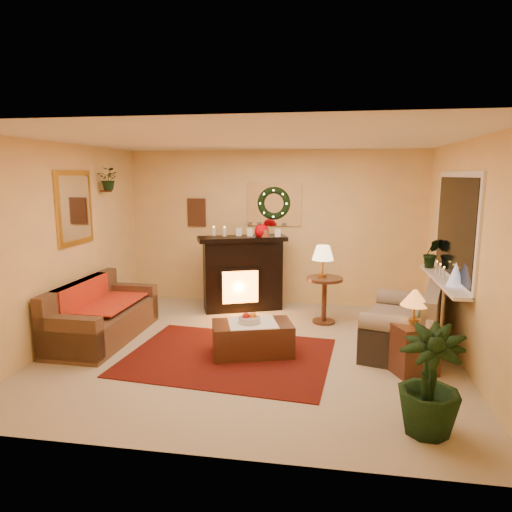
% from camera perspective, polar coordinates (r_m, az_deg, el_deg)
% --- Properties ---
extents(floor, '(5.00, 5.00, 0.00)m').
position_cam_1_polar(floor, '(5.91, -0.56, -11.65)').
color(floor, beige).
rests_on(floor, ground).
extents(ceiling, '(5.00, 5.00, 0.00)m').
position_cam_1_polar(ceiling, '(5.50, -0.61, 14.39)').
color(ceiling, white).
rests_on(ceiling, ground).
extents(wall_back, '(5.00, 5.00, 0.00)m').
position_cam_1_polar(wall_back, '(7.76, 2.26, 3.52)').
color(wall_back, '#EFD88C').
rests_on(wall_back, ground).
extents(wall_front, '(5.00, 5.00, 0.00)m').
position_cam_1_polar(wall_front, '(3.41, -7.07, -5.09)').
color(wall_front, '#EFD88C').
rests_on(wall_front, ground).
extents(wall_left, '(4.50, 4.50, 0.00)m').
position_cam_1_polar(wall_left, '(6.47, -22.98, 1.40)').
color(wall_left, '#EFD88C').
rests_on(wall_left, ground).
extents(wall_right, '(4.50, 4.50, 0.00)m').
position_cam_1_polar(wall_right, '(5.70, 25.04, 0.17)').
color(wall_right, '#EFD88C').
rests_on(wall_right, ground).
extents(area_rug, '(2.58, 2.04, 0.01)m').
position_cam_1_polar(area_rug, '(5.70, -3.48, -12.45)').
color(area_rug, '#45170D').
rests_on(area_rug, floor).
extents(sofa, '(0.83, 1.83, 0.78)m').
position_cam_1_polar(sofa, '(6.50, -18.55, -6.15)').
color(sofa, brown).
rests_on(sofa, floor).
extents(red_throw, '(0.74, 1.20, 0.02)m').
position_cam_1_polar(red_throw, '(6.65, -18.12, -5.53)').
color(red_throw, red).
rests_on(red_throw, sofa).
extents(fireplace, '(1.31, 0.82, 1.15)m').
position_cam_1_polar(fireplace, '(7.45, -1.68, -2.61)').
color(fireplace, black).
rests_on(fireplace, floor).
extents(poinsettia, '(0.23, 0.23, 0.23)m').
position_cam_1_polar(poinsettia, '(7.28, 0.73, 3.09)').
color(poinsettia, '#BE0007').
rests_on(poinsettia, fireplace).
extents(mantel_candle_a, '(0.06, 0.06, 0.19)m').
position_cam_1_polar(mantel_candle_a, '(7.42, -5.30, 2.87)').
color(mantel_candle_a, beige).
rests_on(mantel_candle_a, fireplace).
extents(mantel_candle_b, '(0.06, 0.06, 0.19)m').
position_cam_1_polar(mantel_candle_b, '(7.36, -3.95, 2.83)').
color(mantel_candle_b, white).
rests_on(mantel_candle_b, fireplace).
extents(mantel_mirror, '(0.92, 0.02, 0.72)m').
position_cam_1_polar(mantel_mirror, '(7.71, 2.26, 6.46)').
color(mantel_mirror, white).
rests_on(mantel_mirror, wall_back).
extents(wreath, '(0.55, 0.11, 0.55)m').
position_cam_1_polar(wreath, '(7.67, 2.23, 6.59)').
color(wreath, '#194719').
rests_on(wreath, wall_back).
extents(wall_art, '(0.32, 0.03, 0.48)m').
position_cam_1_polar(wall_art, '(8.00, -7.44, 5.44)').
color(wall_art, '#381E11').
rests_on(wall_art, wall_back).
extents(gold_mirror, '(0.03, 0.84, 1.00)m').
position_cam_1_polar(gold_mirror, '(6.66, -21.73, 5.61)').
color(gold_mirror, gold).
rests_on(gold_mirror, wall_left).
extents(hanging_plant, '(0.33, 0.28, 0.36)m').
position_cam_1_polar(hanging_plant, '(7.24, -17.83, 7.89)').
color(hanging_plant, '#194719').
rests_on(hanging_plant, wall_left).
extents(loveseat, '(1.18, 1.60, 0.83)m').
position_cam_1_polar(loveseat, '(6.07, 17.87, -7.33)').
color(loveseat, '#7E6B54').
rests_on(loveseat, floor).
extents(window_frame, '(0.03, 1.86, 1.36)m').
position_cam_1_polar(window_frame, '(6.19, 23.73, 3.32)').
color(window_frame, white).
rests_on(window_frame, wall_right).
extents(window_glass, '(0.02, 1.70, 1.22)m').
position_cam_1_polar(window_glass, '(6.18, 23.59, 3.33)').
color(window_glass, black).
rests_on(window_glass, wall_right).
extents(window_sill, '(0.22, 1.86, 0.04)m').
position_cam_1_polar(window_sill, '(6.27, 22.36, -2.82)').
color(window_sill, white).
rests_on(window_sill, wall_right).
extents(mini_tree, '(0.19, 0.19, 0.29)m').
position_cam_1_polar(mini_tree, '(5.85, 23.68, -2.09)').
color(mini_tree, silver).
rests_on(mini_tree, window_sill).
extents(sill_plant, '(0.30, 0.24, 0.54)m').
position_cam_1_polar(sill_plant, '(6.89, 21.11, 0.20)').
color(sill_plant, '#1E5E26').
rests_on(sill_plant, window_sill).
extents(side_table_round, '(0.68, 0.68, 0.69)m').
position_cam_1_polar(side_table_round, '(6.91, 8.51, -5.65)').
color(side_table_round, black).
rests_on(side_table_round, floor).
extents(lamp_cream, '(0.32, 0.32, 0.49)m').
position_cam_1_polar(lamp_cream, '(6.81, 8.33, -1.09)').
color(lamp_cream, '#FFE89D').
rests_on(lamp_cream, side_table_round).
extents(end_table_square, '(0.60, 0.60, 0.56)m').
position_cam_1_polar(end_table_square, '(5.50, 18.87, -10.88)').
color(end_table_square, '#4B2E21').
rests_on(end_table_square, floor).
extents(lamp_tiffany, '(0.31, 0.31, 0.45)m').
position_cam_1_polar(lamp_tiffany, '(5.35, 19.18, -6.14)').
color(lamp_tiffany, orange).
rests_on(lamp_tiffany, end_table_square).
extents(coffee_table, '(1.08, 0.79, 0.40)m').
position_cam_1_polar(coffee_table, '(5.69, -0.45, -10.24)').
color(coffee_table, '#361B0F').
rests_on(coffee_table, floor).
extents(fruit_bowl, '(0.26, 0.26, 0.06)m').
position_cam_1_polar(fruit_bowl, '(5.61, -0.83, -7.96)').
color(fruit_bowl, beige).
rests_on(fruit_bowl, coffee_table).
extents(floor_palm, '(2.03, 2.03, 2.84)m').
position_cam_1_polar(floor_palm, '(4.26, 20.85, -14.67)').
color(floor_palm, '#1D4A1E').
rests_on(floor_palm, floor).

